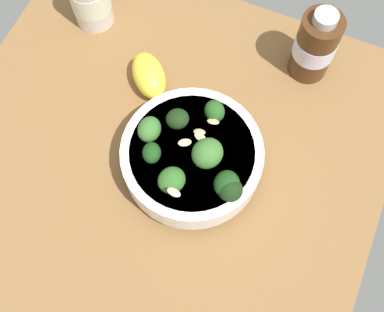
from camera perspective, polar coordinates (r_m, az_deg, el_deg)
name	(u,v)px	position (r cm, az deg, el deg)	size (l,w,h in cm)	color
ground_plane	(160,166)	(73.45, -3.75, -1.13)	(63.06, 63.06, 3.83)	brown
bowl_of_broccoli	(192,157)	(67.48, 0.03, -0.11)	(19.30, 19.30, 10.15)	white
lemon_wedge	(149,76)	(75.42, -4.96, 9.19)	(7.97, 4.69, 4.80)	yellow
bottle_tall	(315,45)	(75.94, 13.96, 12.23)	(6.15, 6.15, 12.82)	#472814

